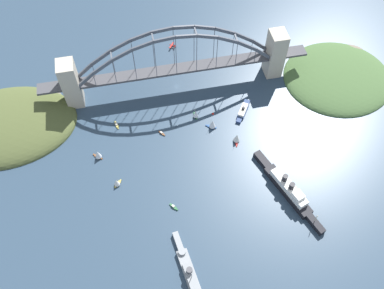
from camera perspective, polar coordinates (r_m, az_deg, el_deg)
ground_plane at (r=437.69m, az=-2.12°, el=7.93°), size 1400.00×1400.00×0.00m
harbor_arch_bridge at (r=417.59m, az=-2.23°, el=10.46°), size 267.96×19.35×72.71m
headland_west_shore at (r=471.92m, az=19.19°, el=8.69°), size 113.01×106.16×19.77m
headland_east_shore at (r=442.78m, az=-23.73°, el=2.40°), size 135.79×99.35×26.47m
ocean_liner at (r=371.56m, az=12.90°, el=-5.92°), size 36.81×87.85×17.71m
naval_cruiser at (r=335.63m, az=-0.11°, el=-17.70°), size 15.75×79.77×17.54m
harbor_ferry_steamer at (r=416.57m, az=6.95°, el=4.59°), size 20.79×27.89×7.63m
seaplane_taxiing_near_bridge at (r=477.06m, az=-2.69°, el=13.23°), size 8.33×9.30×4.71m
small_boat_0 at (r=399.91m, az=2.80°, el=2.83°), size 10.30×8.26×12.13m
small_boat_1 at (r=389.61m, az=-12.68°, el=-1.30°), size 9.32×8.83×11.63m
small_boat_2 at (r=392.55m, az=6.10°, el=0.92°), size 7.14×10.97×11.58m
small_boat_3 at (r=411.43m, az=-10.21°, el=2.65°), size 3.60×9.85×1.86m
small_boat_5 at (r=407.81m, az=0.50°, el=4.18°), size 5.41×9.04×10.31m
small_boat_6 at (r=360.09m, az=-2.51°, el=-8.45°), size 6.50×7.90×2.12m
small_boat_7 at (r=400.05m, az=-4.14°, el=1.55°), size 5.68×7.04×2.08m
small_boat_8 at (r=372.34m, az=-10.20°, el=-5.09°), size 7.85×8.28×9.33m
channel_marker_buoy at (r=413.61m, az=2.87°, el=4.28°), size 2.20×2.20×2.75m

